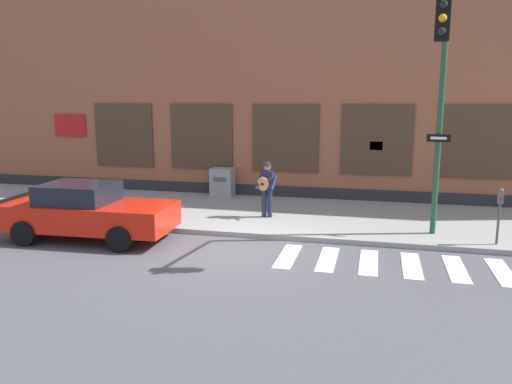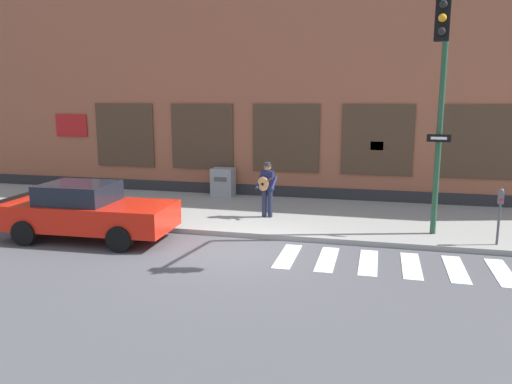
{
  "view_description": "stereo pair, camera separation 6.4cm",
  "coord_description": "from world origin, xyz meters",
  "px_view_note": "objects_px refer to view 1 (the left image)",
  "views": [
    {
      "loc": [
        3.29,
        -11.62,
        3.78
      ],
      "look_at": [
        0.11,
        1.4,
        1.24
      ],
      "focal_mm": 35.0,
      "sensor_mm": 36.0,
      "label": 1
    },
    {
      "loc": [
        3.35,
        -11.61,
        3.78
      ],
      "look_at": [
        0.11,
        1.4,
        1.24
      ],
      "focal_mm": 35.0,
      "sensor_mm": 36.0,
      "label": 2
    }
  ],
  "objects_px": {
    "traffic_light": "(441,88)",
    "parking_meter": "(500,208)",
    "red_car": "(86,211)",
    "busker": "(266,186)",
    "utility_box": "(222,182)"
  },
  "relations": [
    {
      "from": "traffic_light",
      "to": "utility_box",
      "type": "xyz_separation_m",
      "value": [
        -6.99,
        4.62,
        -3.35
      ]
    },
    {
      "from": "red_car",
      "to": "parking_meter",
      "type": "distance_m",
      "value": 10.69
    },
    {
      "from": "busker",
      "to": "traffic_light",
      "type": "bearing_deg",
      "value": -20.53
    },
    {
      "from": "traffic_light",
      "to": "utility_box",
      "type": "relative_size",
      "value": 5.35
    },
    {
      "from": "red_car",
      "to": "parking_meter",
      "type": "xyz_separation_m",
      "value": [
        10.57,
        1.59,
        0.32
      ]
    },
    {
      "from": "red_car",
      "to": "busker",
      "type": "bearing_deg",
      "value": 35.5
    },
    {
      "from": "utility_box",
      "to": "busker",
      "type": "bearing_deg",
      "value": -51.04
    },
    {
      "from": "red_car",
      "to": "parking_meter",
      "type": "relative_size",
      "value": 3.25
    },
    {
      "from": "red_car",
      "to": "traffic_light",
      "type": "height_order",
      "value": "traffic_light"
    },
    {
      "from": "parking_meter",
      "to": "red_car",
      "type": "bearing_deg",
      "value": -171.45
    },
    {
      "from": "traffic_light",
      "to": "parking_meter",
      "type": "relative_size",
      "value": 3.96
    },
    {
      "from": "busker",
      "to": "parking_meter",
      "type": "relative_size",
      "value": 1.19
    },
    {
      "from": "busker",
      "to": "utility_box",
      "type": "xyz_separation_m",
      "value": [
        -2.32,
        2.87,
        -0.44
      ]
    },
    {
      "from": "traffic_light",
      "to": "parking_meter",
      "type": "bearing_deg",
      "value": 9.82
    },
    {
      "from": "red_car",
      "to": "parking_meter",
      "type": "bearing_deg",
      "value": 8.55
    }
  ]
}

